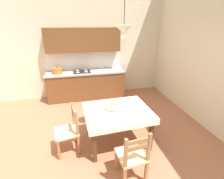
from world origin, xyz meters
name	(u,v)px	position (x,y,z in m)	size (l,w,h in m)	color
ground_plane	(94,149)	(0.00, 0.00, -0.05)	(5.97, 6.03, 0.10)	#AD6B4C
wall_back	(80,30)	(0.00, 2.77, 2.12)	(5.97, 0.12, 4.23)	beige
kitchen_cabinetry	(86,73)	(0.07, 2.44, 0.86)	(2.45, 0.63, 2.20)	brown
dining_table	(117,115)	(0.51, 0.09, 0.63)	(1.32, 1.07, 0.75)	#56331C
dining_chair_camera_side	(132,156)	(0.51, -0.81, 0.44)	(0.46, 0.46, 0.93)	#D1BC89
dining_chair_tv_side	(69,131)	(-0.46, 0.06, 0.44)	(0.48, 0.48, 0.93)	#D1BC89
fruit_bowl	(113,106)	(0.44, 0.16, 0.81)	(0.30, 0.30, 0.12)	beige
pendant_lamp	(124,30)	(0.63, 0.22, 2.21)	(0.32, 0.32, 0.81)	black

